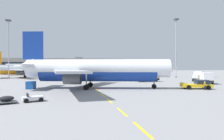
# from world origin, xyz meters

# --- Properties ---
(ground) EXTENTS (400.00, 400.00, 0.00)m
(ground) POSITION_xyz_m (40.00, 40.00, 0.00)
(ground) COLOR gray
(apron_paint_markings) EXTENTS (8.00, 93.49, 0.01)m
(apron_paint_markings) POSITION_xyz_m (18.00, 35.65, 0.00)
(apron_paint_markings) COLOR yellow
(apron_paint_markings) RESTS_ON ground
(airliner_foreground) EXTENTS (34.47, 33.61, 12.20)m
(airliner_foreground) POSITION_xyz_m (17.95, 23.49, 3.95)
(airliner_foreground) COLOR white
(airliner_foreground) RESTS_ON ground
(pushback_tug) EXTENTS (6.53, 4.36, 2.08)m
(pushback_tug) POSITION_xyz_m (38.74, 18.32, 0.90)
(pushback_tug) COLOR yellow
(pushback_tug) RESTS_ON ground
(airliner_mid_left) EXTENTS (29.60, 28.42, 10.65)m
(airliner_mid_left) POSITION_xyz_m (-18.24, 108.98, 3.45)
(airliner_mid_left) COLOR white
(airliner_mid_left) RESTS_ON ground
(airliner_far_center) EXTENTS (31.16, 30.42, 11.01)m
(airliner_far_center) POSITION_xyz_m (-5.42, 73.76, 3.56)
(airliner_far_center) COLOR silver
(airliner_far_center) RESTS_ON ground
(catering_truck) EXTENTS (4.93, 7.38, 3.14)m
(catering_truck) POSITION_xyz_m (49.26, 29.72, 1.65)
(catering_truck) COLOR black
(catering_truck) RESTS_ON ground
(fuel_service_truck) EXTENTS (6.70, 6.59, 3.14)m
(fuel_service_truck) POSITION_xyz_m (53.40, 38.76, 1.65)
(fuel_service_truck) COLOR black
(fuel_service_truck) RESTS_ON ground
(ground_power_truck) EXTENTS (7.23, 3.30, 3.14)m
(ground_power_truck) POSITION_xyz_m (36.11, 39.73, 1.65)
(ground_power_truck) COLOR black
(ground_power_truck) RESTS_ON ground
(ground_crew_worker) EXTENTS (0.60, 0.50, 1.73)m
(ground_crew_worker) POSITION_xyz_m (38.95, 16.20, 0.99)
(ground_crew_worker) COLOR #191E38
(ground_crew_worker) RESTS_ON ground
(uld_cargo_container) EXTENTS (1.92, 1.89, 1.60)m
(uld_cargo_container) POSITION_xyz_m (4.77, 25.07, 0.80)
(uld_cargo_container) COLOR #194C9E
(uld_cargo_container) RESTS_ON ground
(apron_light_mast_near) EXTENTS (1.80, 1.80, 22.83)m
(apron_light_mast_near) POSITION_xyz_m (-10.77, 65.09, 14.35)
(apron_light_mast_near) COLOR slate
(apron_light_mast_near) RESTS_ON ground
(apron_light_mast_far) EXTENTS (1.80, 1.80, 25.12)m
(apron_light_mast_far) POSITION_xyz_m (56.92, 59.26, 15.60)
(apron_light_mast_far) COLOR slate
(apron_light_mast_far) RESTS_ON ground
(terminal_satellite) EXTENTS (96.45, 25.21, 12.74)m
(terminal_satellite) POSITION_xyz_m (4.55, 145.62, 5.58)
(terminal_satellite) COLOR #9E998E
(terminal_satellite) RESTS_ON ground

